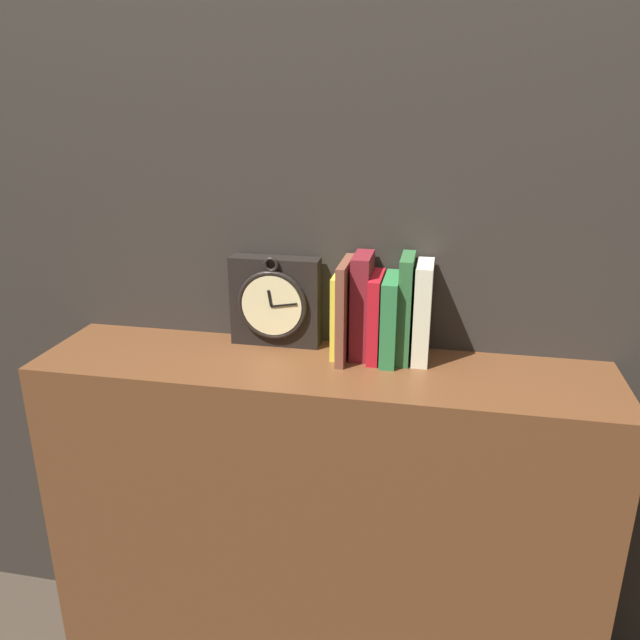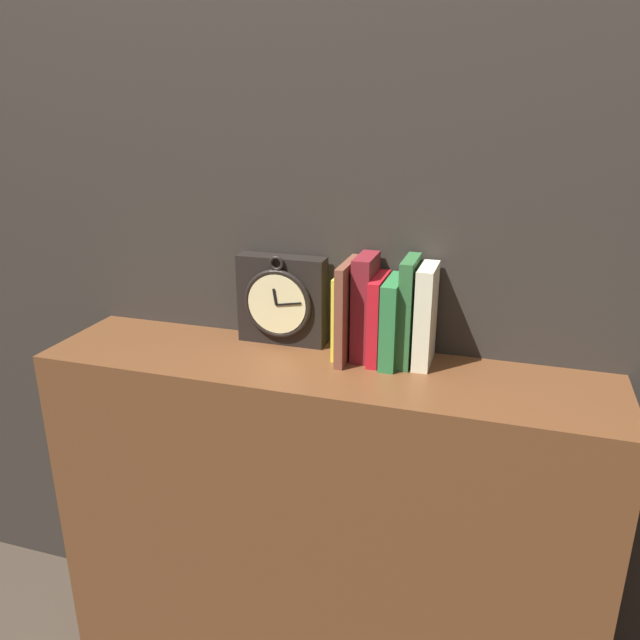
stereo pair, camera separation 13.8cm
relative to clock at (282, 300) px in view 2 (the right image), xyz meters
name	(u,v)px [view 2 (the right image)]	position (x,y,z in m)	size (l,w,h in m)	color
wall_back	(343,181)	(0.13, 0.07, 0.28)	(6.00, 0.05, 2.60)	#2D2823
bookshelf	(320,531)	(0.13, -0.11, -0.56)	(1.32, 0.31, 0.91)	brown
clock	(282,300)	(0.00, 0.00, 0.00)	(0.22, 0.07, 0.23)	black
book_slot0_yellow	(342,315)	(0.16, -0.03, -0.01)	(0.02, 0.12, 0.20)	yellow
book_slot1_brown	(347,311)	(0.18, -0.05, 0.01)	(0.02, 0.16, 0.23)	brown
book_slot2_maroon	(365,307)	(0.21, -0.02, 0.01)	(0.04, 0.12, 0.24)	maroon
book_slot3_red	(378,319)	(0.25, -0.03, -0.01)	(0.03, 0.13, 0.20)	red
book_slot4_green	(393,321)	(0.28, -0.04, -0.01)	(0.03, 0.14, 0.20)	#2B733C
book_slot5_green	(408,311)	(0.31, -0.03, 0.01)	(0.03, 0.12, 0.24)	#2D6233
book_slot6_cream	(426,316)	(0.35, -0.03, 0.01)	(0.04, 0.12, 0.23)	beige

